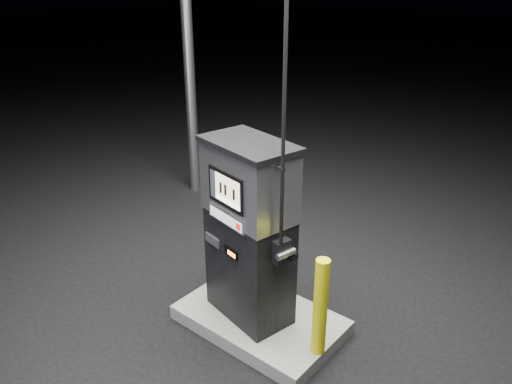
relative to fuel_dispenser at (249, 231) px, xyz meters
The scene contains 5 objects.
ground 1.09m from the fuel_dispenser, 23.39° to the left, with size 80.00×80.00×0.00m, color black.
pump_island 1.01m from the fuel_dispenser, 23.39° to the left, with size 1.60×1.00×0.15m, color slate.
fuel_dispenser is the anchor object (origin of this frame).
bollard_left 0.64m from the fuel_dispenser, 168.29° to the left, with size 0.13×0.13×0.96m, color #C8C20B.
bollard_right 0.95m from the fuel_dispenser, ahead, with size 0.13×0.13×0.96m, color #C8C20B.
Camera 1 is at (2.57, -3.18, 3.33)m, focal length 35.00 mm.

